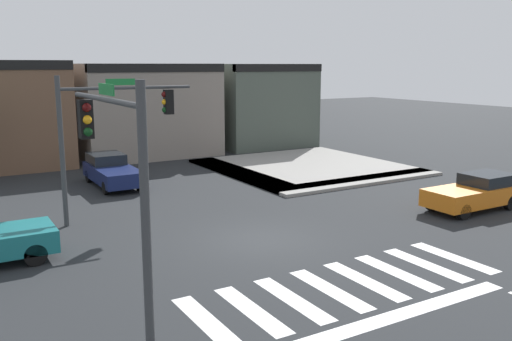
{
  "coord_description": "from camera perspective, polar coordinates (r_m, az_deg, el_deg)",
  "views": [
    {
      "loc": [
        -9.13,
        -15.1,
        5.79
      ],
      "look_at": [
        0.92,
        1.85,
        1.97
      ],
      "focal_mm": 38.46,
      "sensor_mm": 36.0,
      "label": 1
    }
  ],
  "objects": [
    {
      "name": "crosswalk_near",
      "position": [
        15.14,
        9.49,
        -11.65
      ],
      "size": [
        8.84,
        3.02,
        0.01
      ],
      "color": "silver",
      "rests_on": "ground_plane"
    },
    {
      "name": "curb_corner_northeast",
      "position": [
        30.73,
        4.94,
        0.21
      ],
      "size": [
        10.0,
        10.6,
        0.15
      ],
      "color": "gray",
      "rests_on": "ground_plane"
    },
    {
      "name": "ground_plane",
      "position": [
        18.57,
        0.46,
        -7.19
      ],
      "size": [
        120.0,
        120.0,
        0.0
      ],
      "primitive_type": "plane",
      "color": "#232628"
    },
    {
      "name": "traffic_signal_southwest",
      "position": [
        11.98,
        -14.53,
        1.07
      ],
      "size": [
        0.32,
        4.97,
        5.53
      ],
      "rotation": [
        0.0,
        0.0,
        1.57
      ],
      "color": "#383A3D",
      "rests_on": "ground_plane"
    },
    {
      "name": "car_navy",
      "position": [
        27.46,
        -14.79,
        -0.03
      ],
      "size": [
        1.79,
        4.51,
        1.46
      ],
      "rotation": [
        0.0,
        0.0,
        -1.57
      ],
      "color": "#141E4C",
      "rests_on": "ground_plane"
    },
    {
      "name": "car_orange",
      "position": [
        23.82,
        21.83,
        -2.12
      ],
      "size": [
        4.12,
        1.75,
        1.42
      ],
      "rotation": [
        0.0,
        0.0,
        3.14
      ],
      "color": "orange",
      "rests_on": "ground_plane"
    },
    {
      "name": "storefront_row",
      "position": [
        36.06,
        -13.42,
        6.19
      ],
      "size": [
        24.61,
        6.94,
        6.02
      ],
      "color": "brown",
      "rests_on": "ground_plane"
    },
    {
      "name": "traffic_signal_northwest",
      "position": [
        20.97,
        -14.69,
        4.98
      ],
      "size": [
        5.06,
        0.32,
        5.42
      ],
      "color": "#383A3D",
      "rests_on": "ground_plane"
    }
  ]
}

